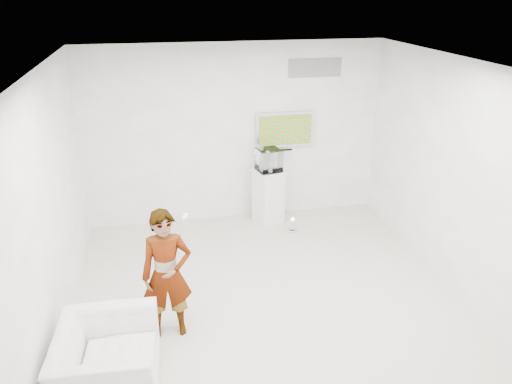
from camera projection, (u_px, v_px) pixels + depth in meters
room at (268, 190)px, 6.08m from camera, size 5.01×5.01×3.00m
tv at (285, 129)px, 8.43m from camera, size 1.00×0.08×0.60m
logo_decal at (315, 68)px, 8.17m from camera, size 0.90×0.02×0.30m
person at (167, 274)px, 5.64m from camera, size 0.57×0.38×1.57m
armchair at (108, 362)px, 4.95m from camera, size 1.03×1.16×0.72m
pedestal at (268, 196)px, 8.52m from camera, size 0.59×0.59×0.94m
floor_uplight at (292, 225)px, 8.27m from camera, size 0.18×0.18×0.25m
vitrine at (269, 160)px, 8.26m from camera, size 0.43×0.43×0.37m
console at (268, 164)px, 8.29m from camera, size 0.06×0.16×0.21m
wii_remote at (185, 217)px, 5.58m from camera, size 0.08×0.14×0.04m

